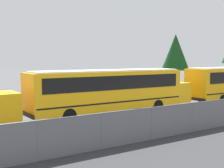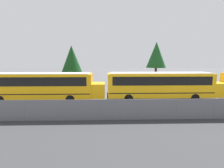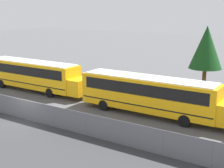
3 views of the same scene
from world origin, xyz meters
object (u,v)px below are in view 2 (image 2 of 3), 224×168
Objects in this scene: school_bus_5 at (162,84)px; tree_0 at (72,59)px; tree_1 at (156,55)px; school_bus_4 at (41,85)px.

tree_0 is at bearing 141.47° from school_bus_5.
school_bus_5 is at bearing -102.35° from tree_1.
tree_0 reaches higher than school_bus_4.
tree_1 is (15.29, 2.13, 0.79)m from tree_0.
school_bus_5 is at bearing 1.02° from school_bus_4.
school_bus_4 is 10.84m from tree_0.
tree_1 is at bearing 7.93° from tree_0.
school_bus_5 is at bearing -38.53° from tree_0.
tree_1 is (2.67, 12.18, 3.79)m from school_bus_5.
school_bus_4 and school_bus_5 have the same top height.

